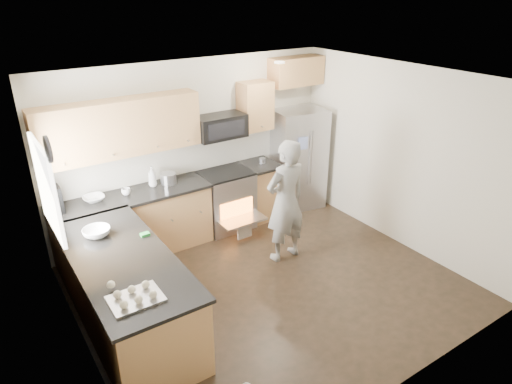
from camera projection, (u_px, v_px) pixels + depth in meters
ground at (270, 285)px, 5.87m from camera, size 4.50×4.50×0.00m
room_shell at (268, 164)px, 5.17m from camera, size 4.54×4.04×2.62m
back_cabinet_run at (166, 182)px, 6.49m from camera, size 4.45×0.64×2.50m
peninsula at (127, 293)px, 4.98m from camera, size 0.96×2.36×1.02m
stove_range at (225, 187)px, 7.05m from camera, size 0.76×0.97×1.79m
refrigerator at (298, 159)px, 7.70m from camera, size 0.93×0.78×1.69m
person at (286, 201)px, 6.14m from camera, size 0.65×0.45×1.73m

